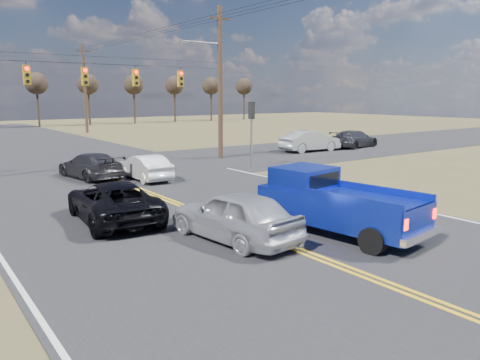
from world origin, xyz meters
TOP-DOWN VIEW (x-y plane):
  - ground at (0.00, 0.00)m, footprint 160.00×160.00m
  - road_main at (0.00, 10.00)m, footprint 14.00×120.00m
  - road_cross at (0.00, 18.00)m, footprint 120.00×12.00m
  - signal_gantry at (0.50, 17.79)m, footprint 19.60×4.83m
  - utility_poles at (0.00, 17.00)m, footprint 19.60×58.32m
  - treeline at (0.00, 26.96)m, footprint 87.00×117.80m
  - pickup_truck at (2.05, 1.20)m, footprint 2.68×5.48m
  - silver_suv at (-0.86, 2.45)m, footprint 2.29×4.67m
  - black_suv at (-2.97, 6.62)m, footprint 2.76×5.20m
  - white_car_queue at (1.31, 13.39)m, footprint 1.41×3.95m
  - dgrey_car_queue at (-0.80, 15.50)m, footprint 2.46×4.80m
  - cross_car_east_near at (16.81, 17.33)m, footprint 2.04×5.00m
  - cross_car_east_far at (21.74, 17.19)m, footprint 2.76×5.20m

SIDE VIEW (x-z plane):
  - ground at x=0.00m, z-range 0.00..0.00m
  - road_main at x=0.00m, z-range -0.01..0.01m
  - road_cross at x=0.00m, z-range -0.01..0.01m
  - white_car_queue at x=1.31m, z-range 0.00..1.30m
  - dgrey_car_queue at x=-0.80m, z-range 0.00..1.33m
  - black_suv at x=-2.97m, z-range 0.00..1.39m
  - cross_car_east_far at x=21.74m, z-range 0.00..1.44m
  - silver_suv at x=-0.86m, z-range 0.00..1.53m
  - cross_car_east_near at x=16.81m, z-range 0.00..1.61m
  - pickup_truck at x=2.05m, z-range -0.03..1.94m
  - signal_gantry at x=0.50m, z-range 0.06..10.06m
  - utility_poles at x=0.00m, z-range 0.23..10.23m
  - treeline at x=0.00m, z-range 2.00..9.40m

